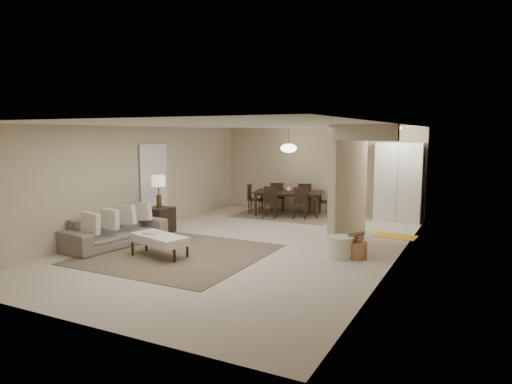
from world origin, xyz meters
The scene contains 22 objects.
floor centered at (0.00, 0.00, 0.00)m, with size 9.00×9.00×0.00m, color beige.
ceiling centered at (0.00, 0.00, 2.50)m, with size 9.00×9.00×0.00m, color white.
back_wall centered at (0.00, 4.50, 1.25)m, with size 6.00×6.00×0.00m, color #B9AA8C.
left_wall centered at (-3.00, 0.00, 1.25)m, with size 9.00×9.00×0.00m, color #B9AA8C.
right_wall centered at (3.00, 0.00, 1.25)m, with size 9.00×9.00×0.00m, color #B9AA8C.
partition centered at (1.80, 1.25, 1.25)m, with size 0.15×2.50×2.50m, color #B9AA8C.
doorway centered at (-2.97, 0.60, 1.02)m, with size 0.04×0.90×2.04m, color black.
pantry_cabinet centered at (2.35, 4.15, 1.05)m, with size 1.20×0.55×2.10m, color silver.
flush_light centered at (2.30, 3.20, 2.46)m, with size 0.44×0.44×0.05m, color white.
living_rug centered at (-0.86, -1.29, 0.01)m, with size 3.20×3.20×0.01m, color brown.
sofa centered at (-2.45, -1.29, 0.32)m, with size 0.86×2.20×0.64m, color slate.
ottoman_bench centered at (-1.06, -1.59, 0.34)m, with size 1.29×0.86×0.43m.
side_table centered at (-2.40, 0.08, 0.31)m, with size 0.56×0.56×0.61m, color black.
table_lamp centered at (-2.40, 0.08, 1.17)m, with size 0.32×0.32×0.76m.
round_pouf centered at (2.01, -0.10, 0.20)m, with size 0.53×0.53×0.41m, color beige.
wicker_basket centered at (2.32, 0.00, 0.16)m, with size 0.37×0.37×0.31m, color #91613A.
dining_rug centered at (-0.64, 3.69, 0.01)m, with size 2.80×2.10×0.01m, color #806F4F.
dining_table centered at (-0.64, 3.69, 0.34)m, with size 1.93×1.08×0.68m, color black.
dining_chairs centered at (-0.64, 3.69, 0.43)m, with size 2.35×1.93×0.87m.
vase centered at (-0.64, 3.69, 0.77)m, with size 0.17×0.17×0.17m, color white.
yellow_mat centered at (2.63, 2.21, 0.01)m, with size 0.92×0.56×0.01m, color yellow.
pendant_light centered at (-0.64, 3.69, 1.92)m, with size 0.46×0.46×0.71m.
Camera 1 is at (4.40, -8.30, 2.33)m, focal length 32.00 mm.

